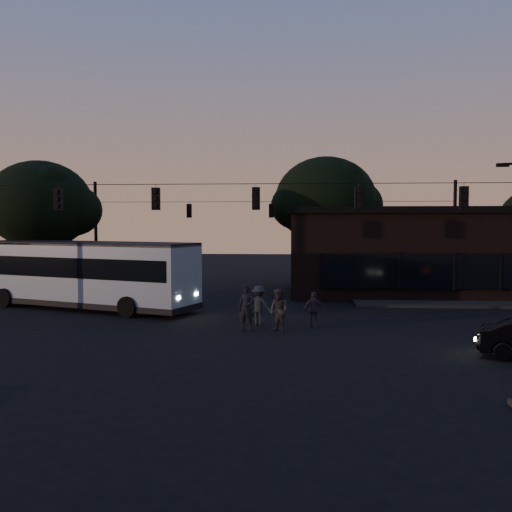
# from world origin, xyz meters

# --- Properties ---
(ground) EXTENTS (120.00, 120.00, 0.00)m
(ground) POSITION_xyz_m (0.00, 0.00, 0.00)
(ground) COLOR black
(ground) RESTS_ON ground
(sidewalk_far_right) EXTENTS (14.00, 10.00, 0.15)m
(sidewalk_far_right) POSITION_xyz_m (12.00, 14.00, 0.07)
(sidewalk_far_right) COLOR black
(sidewalk_far_right) RESTS_ON ground
(sidewalk_far_left) EXTENTS (14.00, 10.00, 0.15)m
(sidewalk_far_left) POSITION_xyz_m (-14.00, 14.00, 0.07)
(sidewalk_far_left) COLOR black
(sidewalk_far_left) RESTS_ON ground
(building) EXTENTS (15.40, 10.41, 5.40)m
(building) POSITION_xyz_m (9.00, 15.97, 2.71)
(building) COLOR black
(building) RESTS_ON ground
(tree_behind) EXTENTS (7.60, 7.60, 9.43)m
(tree_behind) POSITION_xyz_m (4.00, 22.00, 6.19)
(tree_behind) COLOR black
(tree_behind) RESTS_ON ground
(tree_left) EXTENTS (6.40, 6.40, 8.30)m
(tree_left) POSITION_xyz_m (-14.00, 13.00, 5.57)
(tree_left) COLOR black
(tree_left) RESTS_ON ground
(signal_rig_near) EXTENTS (26.24, 0.30, 7.50)m
(signal_rig_near) POSITION_xyz_m (0.00, 4.00, 4.45)
(signal_rig_near) COLOR black
(signal_rig_near) RESTS_ON ground
(signal_rig_far) EXTENTS (26.24, 0.30, 7.50)m
(signal_rig_far) POSITION_xyz_m (0.00, 20.00, 4.20)
(signal_rig_far) COLOR black
(signal_rig_far) RESTS_ON ground
(bus) EXTENTS (12.61, 7.03, 3.49)m
(bus) POSITION_xyz_m (-9.13, 7.58, 1.96)
(bus) COLOR #7D94A0
(bus) RESTS_ON ground
(pedestrian_a) EXTENTS (0.78, 0.60, 1.91)m
(pedestrian_a) POSITION_xyz_m (-0.27, 2.15, 0.96)
(pedestrian_a) COLOR black
(pedestrian_a) RESTS_ON ground
(pedestrian_b) EXTENTS (1.09, 1.08, 1.78)m
(pedestrian_b) POSITION_xyz_m (1.08, 1.93, 0.89)
(pedestrian_b) COLOR #302D2B
(pedestrian_b) RESTS_ON ground
(pedestrian_c) EXTENTS (0.94, 0.48, 1.55)m
(pedestrian_c) POSITION_xyz_m (2.55, 2.92, 0.77)
(pedestrian_c) COLOR #2D2730
(pedestrian_c) RESTS_ON ground
(pedestrian_d) EXTENTS (1.25, 0.91, 1.74)m
(pedestrian_d) POSITION_xyz_m (0.16, 3.44, 0.87)
(pedestrian_d) COLOR #202528
(pedestrian_d) RESTS_ON ground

